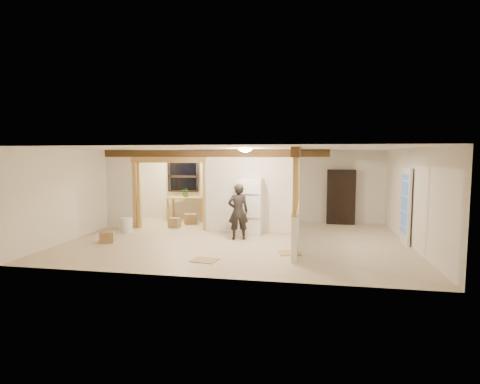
% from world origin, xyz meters
% --- Properties ---
extents(floor, '(9.00, 6.50, 0.01)m').
position_xyz_m(floor, '(0.00, 0.00, -0.01)').
color(floor, beige).
rests_on(floor, ground).
extents(ceiling, '(9.00, 6.50, 0.01)m').
position_xyz_m(ceiling, '(0.00, 0.00, 2.50)').
color(ceiling, white).
extents(wall_back, '(9.00, 0.01, 2.50)m').
position_xyz_m(wall_back, '(0.00, 3.25, 1.25)').
color(wall_back, silver).
rests_on(wall_back, floor).
extents(wall_front, '(9.00, 0.01, 2.50)m').
position_xyz_m(wall_front, '(0.00, -3.25, 1.25)').
color(wall_front, silver).
rests_on(wall_front, floor).
extents(wall_left, '(0.01, 6.50, 2.50)m').
position_xyz_m(wall_left, '(-4.50, 0.00, 1.25)').
color(wall_left, silver).
rests_on(wall_left, floor).
extents(wall_right, '(0.01, 6.50, 2.50)m').
position_xyz_m(wall_right, '(4.50, 0.00, 1.25)').
color(wall_right, silver).
rests_on(wall_right, floor).
extents(partition_left_stub, '(0.90, 0.12, 2.50)m').
position_xyz_m(partition_left_stub, '(-4.05, 1.20, 1.25)').
color(partition_left_stub, white).
rests_on(partition_left_stub, floor).
extents(partition_center, '(2.80, 0.12, 2.50)m').
position_xyz_m(partition_center, '(0.20, 1.20, 1.25)').
color(partition_center, white).
rests_on(partition_center, floor).
extents(doorway_frame, '(2.46, 0.14, 2.20)m').
position_xyz_m(doorway_frame, '(-2.40, 1.20, 1.10)').
color(doorway_frame, tan).
rests_on(doorway_frame, floor).
extents(header_beam_back, '(7.00, 0.18, 0.22)m').
position_xyz_m(header_beam_back, '(-1.00, 1.20, 2.38)').
color(header_beam_back, '#52381C').
rests_on(header_beam_back, ceiling).
extents(header_beam_right, '(0.18, 3.30, 0.22)m').
position_xyz_m(header_beam_right, '(1.60, -0.40, 2.38)').
color(header_beam_right, '#52381C').
rests_on(header_beam_right, ceiling).
extents(pony_wall, '(0.12, 3.20, 1.00)m').
position_xyz_m(pony_wall, '(1.60, -0.40, 0.50)').
color(pony_wall, white).
rests_on(pony_wall, floor).
extents(stud_partition, '(0.14, 3.20, 1.32)m').
position_xyz_m(stud_partition, '(1.60, -0.40, 1.66)').
color(stud_partition, tan).
rests_on(stud_partition, pony_wall).
extents(window_back, '(1.12, 0.10, 1.10)m').
position_xyz_m(window_back, '(-2.60, 3.17, 1.55)').
color(window_back, black).
rests_on(window_back, wall_back).
extents(french_door, '(0.12, 0.86, 2.00)m').
position_xyz_m(french_door, '(4.42, 0.40, 1.00)').
color(french_door, white).
rests_on(french_door, floor).
extents(ceiling_dome_main, '(0.36, 0.36, 0.16)m').
position_xyz_m(ceiling_dome_main, '(0.30, -0.50, 2.48)').
color(ceiling_dome_main, '#FFEABF').
rests_on(ceiling_dome_main, ceiling).
extents(ceiling_dome_util, '(0.32, 0.32, 0.14)m').
position_xyz_m(ceiling_dome_util, '(-2.50, 2.30, 2.48)').
color(ceiling_dome_util, '#FFEABF').
rests_on(ceiling_dome_util, ceiling).
extents(hanging_bulb, '(0.07, 0.07, 0.07)m').
position_xyz_m(hanging_bulb, '(-2.00, 1.60, 2.18)').
color(hanging_bulb, '#FFD88C').
rests_on(hanging_bulb, ceiling).
extents(refrigerator, '(0.68, 0.66, 1.65)m').
position_xyz_m(refrigerator, '(0.24, 0.81, 0.83)').
color(refrigerator, silver).
rests_on(refrigerator, floor).
extents(woman, '(0.65, 0.52, 1.55)m').
position_xyz_m(woman, '(0.01, 0.09, 0.77)').
color(woman, '#262424').
rests_on(woman, floor).
extents(work_table, '(1.44, 0.93, 0.84)m').
position_xyz_m(work_table, '(-2.37, 2.87, 0.42)').
color(work_table, tan).
rests_on(work_table, floor).
extents(potted_plant, '(0.36, 0.33, 0.33)m').
position_xyz_m(potted_plant, '(-2.39, 2.84, 1.00)').
color(potted_plant, '#28541D').
rests_on(potted_plant, work_table).
extents(shop_vac, '(0.62, 0.62, 0.65)m').
position_xyz_m(shop_vac, '(-4.20, 1.73, 0.33)').
color(shop_vac, '#B52E18').
rests_on(shop_vac, floor).
extents(bookshelf, '(0.92, 0.31, 1.84)m').
position_xyz_m(bookshelf, '(3.01, 3.03, 0.92)').
color(bookshelf, black).
rests_on(bookshelf, floor).
extents(bucket, '(0.45, 0.45, 0.43)m').
position_xyz_m(bucket, '(-3.49, 0.46, 0.22)').
color(bucket, white).
rests_on(bucket, floor).
extents(box_util_a, '(0.50, 0.47, 0.34)m').
position_xyz_m(box_util_a, '(-2.01, 2.13, 0.17)').
color(box_util_a, '#977649').
rests_on(box_util_a, floor).
extents(box_util_b, '(0.34, 0.34, 0.30)m').
position_xyz_m(box_util_b, '(-2.35, 1.48, 0.15)').
color(box_util_b, '#977649').
rests_on(box_util_b, floor).
extents(box_front, '(0.43, 0.40, 0.29)m').
position_xyz_m(box_front, '(-3.37, -0.89, 0.14)').
color(box_front, '#977649').
rests_on(box_front, floor).
extents(floor_panel_near, '(0.60, 0.60, 0.02)m').
position_xyz_m(floor_panel_near, '(1.48, -1.18, 0.01)').
color(floor_panel_near, tan).
rests_on(floor_panel_near, floor).
extents(floor_panel_far, '(0.61, 0.52, 0.02)m').
position_xyz_m(floor_panel_far, '(-0.34, -2.13, 0.01)').
color(floor_panel_far, tan).
rests_on(floor_panel_far, floor).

